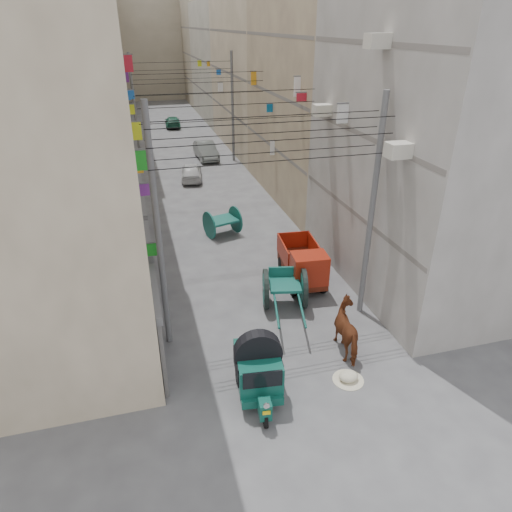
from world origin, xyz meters
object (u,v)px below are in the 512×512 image
object	(u,v)px
tonga_cart	(285,288)
second_cart	(222,221)
feed_sack	(348,376)
mini_truck	(304,267)
horse	(350,330)
auto_rickshaw	(258,368)
distant_car_grey	(206,150)
distant_car_white	(191,172)
distant_car_green	(173,122)

from	to	relation	value
tonga_cart	second_cart	world-z (taller)	tonga_cart
tonga_cart	feed_sack	world-z (taller)	tonga_cart
tonga_cart	second_cart	distance (m)	7.21
tonga_cart	mini_truck	distance (m)	1.81
feed_sack	horse	distance (m)	1.61
tonga_cart	mini_truck	size ratio (longest dim) A/B	1.11
auto_rickshaw	feed_sack	bearing A→B (deg)	2.67
mini_truck	distant_car_grey	size ratio (longest dim) A/B	0.81
second_cart	feed_sack	bearing A→B (deg)	-98.34
mini_truck	horse	world-z (taller)	mini_truck
feed_sack	distant_car_white	distance (m)	21.35
mini_truck	distant_car_green	bearing A→B (deg)	98.30
horse	distant_car_green	xyz separation A→B (m)	(-1.88, 38.35, -0.30)
second_cart	tonga_cart	bearing A→B (deg)	-98.37
mini_truck	distant_car_grey	xyz separation A→B (m)	(-0.61, 20.75, -0.19)
mini_truck	feed_sack	size ratio (longest dim) A/B	5.46
mini_truck	distant_car_grey	world-z (taller)	mini_truck
mini_truck	feed_sack	distance (m)	5.81
tonga_cart	second_cart	xyz separation A→B (m)	(-0.98, 7.15, -0.06)
horse	distant_car_green	bearing A→B (deg)	-84.32
distant_car_green	tonga_cart	bearing A→B (deg)	94.16
feed_sack	distant_car_green	world-z (taller)	distant_car_green
feed_sack	distant_car_white	size ratio (longest dim) A/B	0.17
tonga_cart	feed_sack	xyz separation A→B (m)	(0.61, -4.43, -0.66)
tonga_cart	mini_truck	xyz separation A→B (m)	(1.26, 1.30, 0.04)
tonga_cart	second_cart	bearing A→B (deg)	110.51
tonga_cart	feed_sack	distance (m)	4.52
horse	distant_car_grey	distance (m)	25.17
auto_rickshaw	horse	distance (m)	3.64
second_cart	feed_sack	distance (m)	11.70
mini_truck	distant_car_green	xyz separation A→B (m)	(-1.91, 33.94, -0.32)
auto_rickshaw	second_cart	distance (m)	11.48
second_cart	horse	bearing A→B (deg)	-94.00
horse	distant_car_white	size ratio (longest dim) A/B	0.57
tonga_cart	distant_car_green	distance (m)	35.25
auto_rickshaw	mini_truck	bearing A→B (deg)	64.12
mini_truck	distant_car_green	distance (m)	34.00
second_cart	distant_car_green	distance (m)	28.10
horse	distant_car_white	xyz separation A→B (m)	(-2.47, 19.94, -0.24)
auto_rickshaw	distant_car_green	world-z (taller)	auto_rickshaw
tonga_cart	distant_car_green	size ratio (longest dim) A/B	0.99
tonga_cart	horse	distance (m)	3.35
feed_sack	distant_car_white	xyz separation A→B (m)	(-1.85, 21.26, 0.44)
mini_truck	distant_car_green	world-z (taller)	mini_truck
distant_car_grey	feed_sack	bearing A→B (deg)	-92.41
distant_car_grey	distant_car_green	world-z (taller)	distant_car_grey
mini_truck	distant_car_white	world-z (taller)	mini_truck
auto_rickshaw	distant_car_white	xyz separation A→B (m)	(0.99, 21.09, -0.40)
feed_sack	horse	world-z (taller)	horse
distant_car_white	mini_truck	bearing A→B (deg)	107.45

